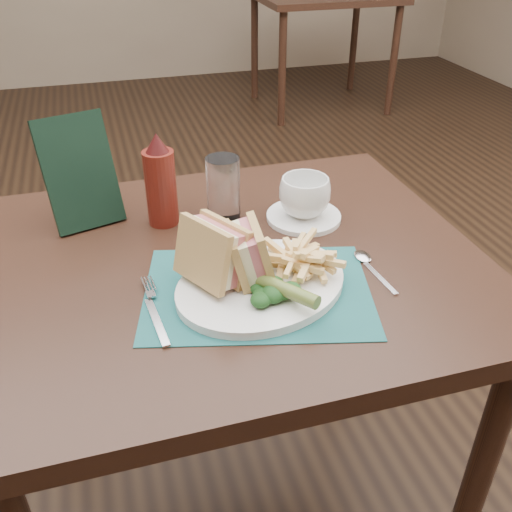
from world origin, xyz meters
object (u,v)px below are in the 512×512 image
(drinking_glass, at_px, (223,189))
(plate, at_px, (261,284))
(sandwich_half_a, at_px, (202,257))
(sandwich_half_b, at_px, (236,253))
(table_bg_right, at_px, (321,52))
(table_main, at_px, (235,402))
(placemat, at_px, (258,291))
(saucer, at_px, (304,217))
(coffee_cup, at_px, (305,197))
(ketchup_bottle, at_px, (160,180))
(check_presenter, at_px, (80,172))

(drinking_glass, bearing_deg, plate, -89.66)
(sandwich_half_a, bearing_deg, sandwich_half_b, -24.40)
(table_bg_right, height_order, plate, plate)
(table_main, distance_m, placemat, 0.39)
(plate, xyz_separation_m, sandwich_half_a, (-0.09, 0.01, 0.06))
(plate, distance_m, saucer, 0.26)
(sandwich_half_a, distance_m, drinking_glass, 0.26)
(sandwich_half_b, bearing_deg, drinking_glass, 87.25)
(sandwich_half_b, bearing_deg, sandwich_half_a, -168.94)
(placemat, bearing_deg, coffee_cup, 53.17)
(sandwich_half_b, height_order, ketchup_bottle, ketchup_bottle)
(table_main, relative_size, sandwich_half_a, 8.06)
(table_main, bearing_deg, ketchup_bottle, 120.86)
(coffee_cup, xyz_separation_m, drinking_glass, (-0.15, 0.05, 0.01))
(table_main, distance_m, ketchup_bottle, 0.50)
(table_bg_right, relative_size, plate, 3.00)
(table_main, xyz_separation_m, sandwich_half_b, (-0.01, -0.09, 0.44))
(plate, distance_m, drinking_glass, 0.26)
(table_bg_right, height_order, check_presenter, check_presenter)
(check_presenter, bearing_deg, sandwich_half_b, -69.04)
(sandwich_half_b, distance_m, saucer, 0.27)
(plate, height_order, saucer, plate)
(table_main, height_order, table_bg_right, same)
(table_main, distance_m, table_bg_right, 3.25)
(table_bg_right, xyz_separation_m, check_presenter, (-1.62, -2.73, 0.48))
(table_main, distance_m, sandwich_half_a, 0.46)
(sandwich_half_a, bearing_deg, placemat, -41.51)
(placemat, relative_size, ketchup_bottle, 2.00)
(placemat, height_order, sandwich_half_b, sandwich_half_b)
(sandwich_half_a, bearing_deg, check_presenter, 89.75)
(check_presenter, bearing_deg, drinking_glass, -29.94)
(saucer, bearing_deg, drinking_glass, 162.62)
(ketchup_bottle, distance_m, check_presenter, 0.15)
(plate, height_order, sandwich_half_b, sandwich_half_b)
(table_main, bearing_deg, sandwich_half_b, -98.36)
(sandwich_half_b, bearing_deg, coffee_cup, 50.88)
(placemat, relative_size, plate, 1.24)
(ketchup_bottle, bearing_deg, placemat, -67.94)
(sandwich_half_a, xyz_separation_m, coffee_cup, (0.25, 0.19, -0.02))
(placemat, height_order, drinking_glass, drinking_glass)
(sandwich_half_a, bearing_deg, ketchup_bottle, 66.25)
(placemat, bearing_deg, plate, 35.02)
(drinking_glass, bearing_deg, saucer, -17.38)
(check_presenter, bearing_deg, sandwich_half_a, -76.86)
(placemat, xyz_separation_m, sandwich_half_b, (-0.03, 0.02, 0.07))
(placemat, xyz_separation_m, plate, (0.01, 0.01, 0.01))
(plate, bearing_deg, drinking_glass, 67.60)
(table_bg_right, distance_m, placemat, 3.37)
(table_bg_right, height_order, saucer, saucer)
(table_bg_right, height_order, sandwich_half_a, sandwich_half_a)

